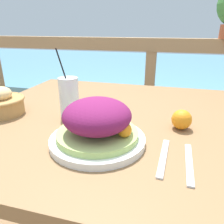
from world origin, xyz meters
name	(u,v)px	position (x,y,z in m)	size (l,w,h in m)	color
patio_table	(126,138)	(0.00, 0.00, 0.67)	(1.18, 0.97, 0.76)	olive
railing_fence	(150,73)	(0.00, 0.87, 0.76)	(2.80, 0.08, 1.00)	#937551
sea_backdrop	(163,77)	(0.00, 3.37, 0.20)	(12.00, 4.00, 0.41)	#568EA8
salad_plate	(97,125)	(-0.04, -0.21, 0.82)	(0.27, 0.27, 0.13)	silver
drink_glass	(69,98)	(-0.20, -0.05, 0.84)	(0.07, 0.07, 0.25)	silver
bread_basket	(1,103)	(-0.47, -0.10, 0.81)	(0.18, 0.18, 0.11)	#AD7F47
fork	(163,157)	(0.15, -0.24, 0.77)	(0.02, 0.18, 0.00)	silver
knife	(189,163)	(0.21, -0.25, 0.77)	(0.02, 0.18, 0.00)	silver
orange_near_basket	(182,120)	(0.19, -0.05, 0.80)	(0.07, 0.07, 0.07)	orange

